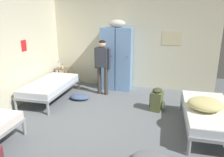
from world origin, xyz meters
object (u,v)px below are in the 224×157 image
(bedding_heap, at_px, (205,104))
(person_traveler, at_px, (103,62))
(bed_left_rear, at_px, (51,85))
(locker_bank, at_px, (117,57))
(lotion_bottle, at_px, (63,67))
(bed_right, at_px, (208,113))
(shelf_unit, at_px, (62,75))
(backpack_olive, at_px, (157,100))
(clothes_pile_denim, at_px, (80,97))
(water_bottle, at_px, (59,65))

(bedding_heap, xyz_separation_m, person_traveler, (-2.45, 1.63, 0.33))
(bed_left_rear, bearing_deg, locker_bank, 40.27)
(lotion_bottle, bearing_deg, bed_right, -25.78)
(locker_bank, distance_m, shelf_unit, 1.89)
(bedding_heap, relative_size, person_traveler, 0.41)
(locker_bank, relative_size, bedding_heap, 3.30)
(bedding_heap, relative_size, backpack_olive, 1.14)
(person_traveler, bearing_deg, clothes_pile_denim, -131.60)
(lotion_bottle, bearing_deg, shelf_unit, 150.26)
(locker_bank, xyz_separation_m, bedding_heap, (2.17, -2.22, -0.37))
(bed_left_rear, bearing_deg, shelf_unit, 102.26)
(bed_right, height_order, backpack_olive, backpack_olive)
(locker_bank, bearing_deg, lotion_bottle, -173.85)
(locker_bank, height_order, bed_left_rear, locker_bank)
(lotion_bottle, distance_m, backpack_olive, 3.24)
(person_traveler, relative_size, backpack_olive, 2.80)
(backpack_olive, bearing_deg, shelf_unit, 158.25)
(lotion_bottle, relative_size, clothes_pile_denim, 0.28)
(water_bottle, bearing_deg, shelf_unit, -14.04)
(locker_bank, relative_size, shelf_unit, 3.63)
(bedding_heap, xyz_separation_m, lotion_bottle, (-3.88, 2.04, 0.04))
(bed_right, relative_size, backpack_olive, 3.45)
(bed_right, xyz_separation_m, bedding_heap, (-0.10, -0.11, 0.22))
(shelf_unit, xyz_separation_m, bed_left_rear, (0.25, -1.15, 0.04))
(person_traveler, bearing_deg, lotion_bottle, 163.88)
(bed_left_rear, xyz_separation_m, lotion_bottle, (-0.18, 1.11, 0.26))
(backpack_olive, bearing_deg, bed_left_rear, 178.54)
(clothes_pile_denim, bearing_deg, bedding_heap, -19.96)
(shelf_unit, distance_m, bed_left_rear, 1.18)
(bed_right, xyz_separation_m, lotion_bottle, (-3.98, 1.92, 0.26))
(person_traveler, xyz_separation_m, water_bottle, (-1.58, 0.47, -0.26))
(backpack_olive, xyz_separation_m, clothes_pile_denim, (-2.06, 0.21, -0.19))
(shelf_unit, height_order, person_traveler, person_traveler)
(bed_right, height_order, bedding_heap, bedding_heap)
(bed_left_rear, bearing_deg, water_bottle, 105.75)
(locker_bank, xyz_separation_m, water_bottle, (-1.86, -0.12, -0.30))
(person_traveler, relative_size, lotion_bottle, 10.32)
(locker_bank, height_order, lotion_bottle, locker_bank)
(shelf_unit, relative_size, backpack_olive, 1.04)
(bed_left_rear, xyz_separation_m, water_bottle, (-0.33, 1.17, 0.29))
(locker_bank, distance_m, water_bottle, 1.89)
(bed_left_rear, relative_size, bedding_heap, 3.03)
(locker_bank, bearing_deg, bed_left_rear, -139.73)
(backpack_olive, bearing_deg, person_traveler, 153.80)
(bed_right, bearing_deg, backpack_olive, 143.17)
(lotion_bottle, bearing_deg, water_bottle, 158.20)
(bedding_heap, bearing_deg, person_traveler, 146.45)
(bedding_heap, xyz_separation_m, backpack_olive, (-0.89, 0.86, -0.34))
(bed_left_rear, distance_m, clothes_pile_denim, 0.83)
(locker_bank, distance_m, backpack_olive, 2.00)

